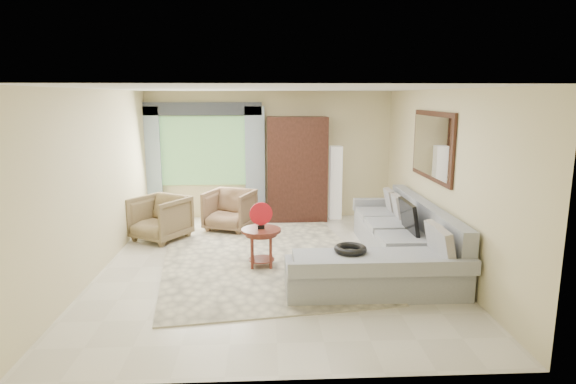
{
  "coord_description": "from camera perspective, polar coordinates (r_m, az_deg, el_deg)",
  "views": [
    {
      "loc": [
        -0.11,
        -6.89,
        2.5
      ],
      "look_at": [
        0.25,
        0.35,
        1.05
      ],
      "focal_mm": 30.0,
      "sensor_mm": 36.0,
      "label": 1
    }
  ],
  "objects": [
    {
      "name": "sectional_sofa",
      "position": [
        7.32,
        12.36,
        -6.59
      ],
      "size": [
        2.3,
        3.46,
        0.9
      ],
      "color": "#A2A6AB",
      "rests_on": "ground"
    },
    {
      "name": "valance",
      "position": [
        9.87,
        -10.21,
        9.68
      ],
      "size": [
        2.4,
        0.12,
        0.26
      ],
      "primitive_type": "cube",
      "color": "#1E232D",
      "rests_on": "wall_back"
    },
    {
      "name": "area_rug",
      "position": [
        7.54,
        -2.96,
        -8.0
      ],
      "size": [
        3.53,
        4.38,
        0.02
      ],
      "primitive_type": "cube",
      "rotation": [
        0.0,
        0.0,
        0.14
      ],
      "color": "beige",
      "rests_on": "ground"
    },
    {
      "name": "floor_lamp",
      "position": [
        9.94,
        5.65,
        1.11
      ],
      "size": [
        0.24,
        0.24,
        1.5
      ],
      "primitive_type": "cube",
      "color": "silver",
      "rests_on": "ground"
    },
    {
      "name": "window",
      "position": [
        10.0,
        -9.99,
        4.83
      ],
      "size": [
        1.8,
        0.04,
        1.4
      ],
      "primitive_type": "cube",
      "color": "#669E59",
      "rests_on": "wall_back"
    },
    {
      "name": "curtain_left",
      "position": [
        10.13,
        -15.91,
        3.22
      ],
      "size": [
        0.4,
        0.08,
        2.3
      ],
      "primitive_type": "cube",
      "color": "#9EB7CC",
      "rests_on": "ground"
    },
    {
      "name": "armchair_left",
      "position": [
        8.76,
        -14.94,
        -3.01
      ],
      "size": [
        1.16,
        1.17,
        0.78
      ],
      "primitive_type": "imported",
      "rotation": [
        0.0,
        0.0,
        -0.57
      ],
      "color": "olive",
      "rests_on": "ground"
    },
    {
      "name": "garden_hose",
      "position": [
        6.35,
        7.41,
        -6.72
      ],
      "size": [
        0.43,
        0.43,
        0.09
      ],
      "primitive_type": "torus",
      "color": "black",
      "rests_on": "sectional_sofa"
    },
    {
      "name": "tv_screen",
      "position": [
        7.45,
        14.13,
        -2.88
      ],
      "size": [
        0.14,
        0.74,
        0.48
      ],
      "primitive_type": "cube",
      "rotation": [
        0.0,
        -0.17,
        0.0
      ],
      "color": "black",
      "rests_on": "sectional_sofa"
    },
    {
      "name": "coffee_table",
      "position": [
        7.17,
        -3.18,
        -6.53
      ],
      "size": [
        0.58,
        0.58,
        0.58
      ],
      "rotation": [
        0.0,
        0.0,
        -0.15
      ],
      "color": "#4A1C13",
      "rests_on": "ground"
    },
    {
      "name": "armchair_right",
      "position": [
        9.17,
        -6.9,
        -2.13
      ],
      "size": [
        1.06,
        1.08,
        0.76
      ],
      "primitive_type": "imported",
      "rotation": [
        0.0,
        0.0,
        -0.37
      ],
      "color": "brown",
      "rests_on": "ground"
    },
    {
      "name": "wall_mirror",
      "position": [
        7.72,
        16.7,
        5.26
      ],
      "size": [
        0.05,
        1.7,
        1.05
      ],
      "color": "black",
      "rests_on": "wall_right"
    },
    {
      "name": "ground",
      "position": [
        7.33,
        -1.84,
        -8.63
      ],
      "size": [
        6.0,
        6.0,
        0.0
      ],
      "primitive_type": "plane",
      "color": "silver",
      "rests_on": "ground"
    },
    {
      "name": "potted_plant",
      "position": [
        10.2,
        -14.66,
        -1.63
      ],
      "size": [
        0.63,
        0.59,
        0.56
      ],
      "primitive_type": "imported",
      "rotation": [
        0.0,
        0.0,
        -0.36
      ],
      "color": "#999999",
      "rests_on": "ground"
    },
    {
      "name": "armoire",
      "position": [
        9.75,
        1.07,
        2.75
      ],
      "size": [
        1.2,
        0.55,
        2.1
      ],
      "primitive_type": "cube",
      "color": "black",
      "rests_on": "ground"
    },
    {
      "name": "red_disc",
      "position": [
        7.03,
        -3.22,
        -2.59
      ],
      "size": [
        0.34,
        0.09,
        0.34
      ],
      "primitive_type": "cylinder",
      "rotation": [
        1.57,
        0.0,
        0.2
      ],
      "color": "red",
      "rests_on": "coffee_table"
    },
    {
      "name": "curtain_right",
      "position": [
        9.87,
        -3.93,
        3.42
      ],
      "size": [
        0.4,
        0.08,
        2.3
      ],
      "primitive_type": "cube",
      "color": "#9EB7CC",
      "rests_on": "ground"
    }
  ]
}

